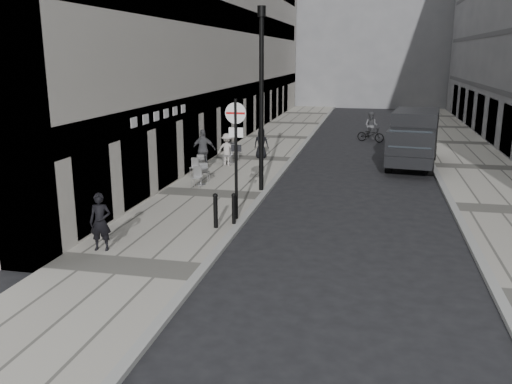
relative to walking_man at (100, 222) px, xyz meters
The scene contains 17 objects.
ground 4.86m from the walking_man, 49.38° to the right, with size 120.00×120.00×0.00m, color black.
sidewalk 14.44m from the walking_man, 85.59° to the left, with size 4.00×60.00×0.12m, color #A19C91.
far_sidewalk 18.82m from the walking_man, 49.89° to the left, with size 4.00×60.00×0.12m, color #A19C91.
building_far 53.53m from the walking_man, 84.97° to the left, with size 24.00×16.00×22.00m, color gray.
walking_man is the anchor object (origin of this frame).
sign_post 4.95m from the walking_man, 51.34° to the left, with size 0.67×0.10×3.90m.
lamppost 8.74m from the walking_man, 69.17° to the left, with size 0.31×0.31×6.98m.
bollard_near 4.29m from the walking_man, 46.24° to the left, with size 0.12×0.12×0.94m, color black.
bollard_far 3.61m from the walking_man, 45.76° to the left, with size 0.14×0.14×1.02m, color black.
panel_van 17.09m from the walking_man, 57.67° to the left, with size 2.80×5.91×2.68m.
cyclist 22.99m from the walking_man, 72.17° to the left, with size 1.86×1.17×1.89m.
pedestrian_a 10.86m from the walking_man, 92.59° to the left, with size 1.11×0.46×1.90m, color #4F5054.
pedestrian_b 12.17m from the walking_man, 88.65° to the left, with size 1.01×0.58×1.56m, color #B2ABA5.
pedestrian_c 14.49m from the walking_man, 83.98° to the left, with size 0.75×0.49×1.54m, color black.
cafe_table_near 8.00m from the walking_man, 87.92° to the left, with size 0.65×1.48×0.84m.
cafe_table_mid 10.01m from the walking_man, 92.82° to the left, with size 0.63×1.42×0.81m.
cafe_table_far 12.83m from the walking_man, 88.62° to the left, with size 0.76×1.71×0.97m.
Camera 1 is at (4.02, -9.26, 5.35)m, focal length 38.00 mm.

